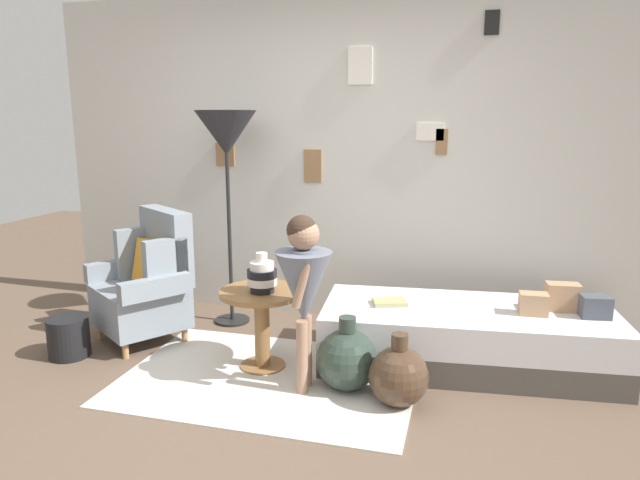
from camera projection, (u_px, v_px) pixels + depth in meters
ground_plane at (247, 430)px, 3.04m from camera, size 12.00×12.00×0.00m
gallery_wall at (334, 159)px, 4.61m from camera, size 4.80×0.12×2.60m
rug at (269, 378)px, 3.64m from camera, size 1.85×1.29×0.01m
armchair at (148, 282)px, 4.22m from camera, size 0.90×0.86×0.97m
daybed at (466, 337)px, 3.81m from camera, size 1.96×0.97×0.40m
pillow_head at (595, 307)px, 3.57m from camera, size 0.19×0.14×0.14m
pillow_mid at (562, 297)px, 3.71m from camera, size 0.22×0.14×0.18m
pillow_back at (533, 304)px, 3.63m from camera, size 0.18×0.13×0.14m
side_table at (262, 313)px, 3.73m from camera, size 0.55×0.55×0.54m
vase_striped at (262, 276)px, 3.64m from camera, size 0.19×0.19×0.26m
floor_lamp at (226, 139)px, 4.36m from camera, size 0.47×0.47×1.69m
person_child at (304, 281)px, 3.35m from camera, size 0.34×0.34×1.09m
book_on_daybed at (389, 302)px, 3.84m from camera, size 0.26×0.22×0.03m
demijohn_near at (347, 359)px, 3.47m from camera, size 0.38×0.38×0.46m
demijohn_far at (399, 376)px, 3.28m from camera, size 0.35×0.35×0.43m
magazine_basket at (69, 337)px, 3.96m from camera, size 0.28×0.28×0.28m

